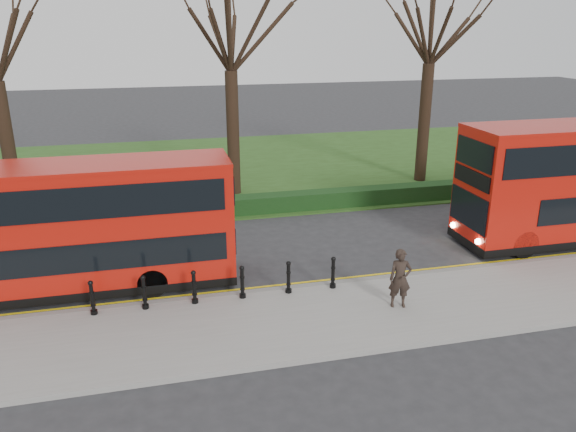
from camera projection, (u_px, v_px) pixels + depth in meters
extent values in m
plane|color=#28282B|center=(220.00, 285.00, 18.27)|extent=(120.00, 120.00, 0.00)
cube|color=gray|center=(234.00, 329.00, 15.49)|extent=(60.00, 4.00, 0.15)
cube|color=slate|center=(224.00, 296.00, 17.33)|extent=(60.00, 0.25, 0.16)
cube|color=#274517|center=(187.00, 171.00, 32.02)|extent=(60.00, 18.00, 0.06)
cube|color=black|center=(200.00, 209.00, 24.38)|extent=(60.00, 0.90, 0.80)
cube|color=yellow|center=(223.00, 294.00, 17.62)|extent=(60.00, 0.10, 0.01)
cube|color=yellow|center=(222.00, 291.00, 17.81)|extent=(60.00, 0.10, 0.01)
cylinder|color=black|center=(8.00, 147.00, 24.71)|extent=(0.60, 0.60, 5.71)
cylinder|color=black|center=(233.00, 134.00, 26.91)|extent=(0.60, 0.60, 5.95)
cylinder|color=black|center=(424.00, 124.00, 29.13)|extent=(0.60, 0.60, 6.11)
cylinder|color=black|center=(92.00, 298.00, 15.97)|extent=(0.15, 0.15, 1.00)
cylinder|color=black|center=(144.00, 293.00, 16.29)|extent=(0.15, 0.15, 1.00)
cylinder|color=black|center=(194.00, 288.00, 16.61)|extent=(0.15, 0.15, 1.00)
cylinder|color=black|center=(242.00, 283.00, 16.93)|extent=(0.15, 0.15, 1.00)
cylinder|color=black|center=(288.00, 278.00, 17.26)|extent=(0.15, 0.15, 1.00)
cylinder|color=black|center=(333.00, 273.00, 17.58)|extent=(0.15, 0.15, 1.00)
cube|color=#AE140A|center=(63.00, 225.00, 17.16)|extent=(10.23, 2.32, 3.77)
cube|color=black|center=(71.00, 282.00, 17.79)|extent=(10.25, 2.34, 0.28)
cube|color=black|center=(88.00, 258.00, 16.47)|extent=(8.18, 0.04, 0.88)
cube|color=black|center=(53.00, 206.00, 15.76)|extent=(9.67, 0.04, 0.98)
cylinder|color=black|center=(152.00, 282.00, 17.36)|extent=(0.93, 0.28, 0.93)
cylinder|color=black|center=(152.00, 257.00, 19.23)|extent=(0.93, 0.28, 0.93)
cube|color=black|center=(472.00, 178.00, 20.14)|extent=(0.06, 2.28, 0.57)
cylinder|color=black|center=(524.00, 244.00, 20.22)|extent=(1.03, 0.31, 1.03)
cylinder|color=black|center=(488.00, 223.00, 22.31)|extent=(1.03, 0.31, 1.03)
imported|color=black|center=(400.00, 278.00, 16.30)|extent=(0.73, 0.57, 1.79)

